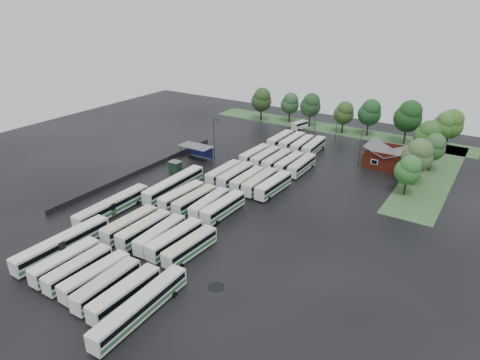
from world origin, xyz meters
The scene contains 61 objects.
ground centered at (0.00, 0.00, 0.00)m, with size 160.00×160.00×0.00m, color black.
brick_building centered at (24.00, 42.77, 1.87)m, with size 10.07×8.60×5.39m.
wash_shed centered at (-17.20, 22.02, 2.99)m, with size 8.20×4.20×3.58m.
utility_hut centered at (-16.20, 12.60, 1.32)m, with size 2.70×2.20×2.62m.
grass_strip_north centered at (2.00, 64.80, 0.01)m, with size 80.00×10.00×0.01m, color #325A2C.
grass_strip_east centered at (34.00, 42.80, 0.01)m, with size 10.00×50.00×0.01m, color #325A2C.
west_fence centered at (-22.20, 8.00, 0.60)m, with size 0.10×50.00×1.20m, color #2D2D30.
bus_r0c0 centered at (-4.37, -25.66, 1.68)m, with size 2.44×10.99×3.05m.
bus_r0c1 centered at (-1.32, -25.80, 1.64)m, with size 2.33×10.72×2.98m.
bus_r0c2 centered at (2.18, -25.65, 1.66)m, with size 2.62×10.89×3.01m.
bus_r0c3 centered at (5.01, -26.12, 1.65)m, with size 2.65×10.87×3.01m.
bus_r0c4 centered at (8.57, -26.14, 1.71)m, with size 2.43×11.16×3.10m.
bus_r1c0 centered at (-4.58, -12.63, 1.70)m, with size 2.51×11.15×3.10m.
bus_r1c1 centered at (-1.37, -12.49, 1.67)m, with size 2.42×10.91×3.03m.
bus_r1c2 centered at (2.05, -12.29, 1.65)m, with size 2.83×10.91×3.01m.
bus_r1c3 centered at (5.08, -12.14, 1.71)m, with size 2.83×11.27×3.11m.
bus_r1c4 centered at (8.44, -12.44, 1.63)m, with size 2.75×10.73×2.96m.
bus_r2c0 centered at (-4.41, 0.85, 1.68)m, with size 2.89×11.09×3.06m.
bus_r2c1 centered at (-1.21, 0.90, 1.65)m, with size 2.64×10.82×2.99m.
bus_r2c2 centered at (2.15, 1.15, 1.64)m, with size 2.79×10.82×2.98m.
bus_r2c3 centered at (5.19, 1.34, 1.69)m, with size 2.58×11.10×3.08m.
bus_r3c0 centered at (-4.22, 15.01, 1.66)m, with size 2.39×10.88×3.02m.
bus_r3c1 centered at (-1.12, 15.05, 1.72)m, with size 2.47×11.28×3.14m.
bus_r3c2 centered at (2.12, 14.77, 1.63)m, with size 2.30×10.65×2.96m.
bus_r3c3 centered at (5.08, 14.93, 1.71)m, with size 2.46×11.17×3.10m.
bus_r3c4 centered at (8.30, 14.95, 1.71)m, with size 2.76×11.25×3.11m.
bus_r4c0 centered at (-4.43, 28.71, 1.64)m, with size 2.55×10.79×2.99m.
bus_r4c1 centered at (-1.28, 28.46, 1.65)m, with size 2.31×10.81×3.01m.
bus_r4c2 centered at (2.14, 28.08, 1.70)m, with size 2.41×11.09×3.08m.
bus_r4c3 centered at (5.25, 28.18, 1.64)m, with size 2.47×10.73×2.97m.
bus_r4c4 centered at (8.37, 28.39, 1.66)m, with size 2.44×10.88×3.02m.
bus_r5c0 centered at (-4.48, 42.18, 1.72)m, with size 2.51×11.24×3.12m.
bus_r5c1 centered at (-1.05, 42.32, 1.72)m, with size 2.46×11.24×3.13m.
bus_r5c2 centered at (2.12, 41.86, 1.65)m, with size 2.71×10.85×3.00m.
bus_r5c3 centered at (5.37, 41.98, 1.70)m, with size 2.92×11.19×3.09m.
artic_bus_west_a centered at (-8.96, -22.86, 1.70)m, with size 2.64×16.56×3.07m.
artic_bus_west_b centered at (-9.19, 4.16, 1.74)m, with size 2.86×16.98×3.14m.
artic_bus_west_c centered at (-12.43, -9.52, 1.70)m, with size 2.58×16.58×3.07m.
artic_bus_east centered at (11.99, -26.71, 1.65)m, with size 2.85×16.07×2.97m.
minibus centered at (-6.81, 59.01, 1.32)m, with size 3.31×5.79×2.39m.
tree_north_0 centered at (-21.35, 60.88, 6.94)m, with size 6.52×6.52×10.79m.
tree_north_1 centered at (-12.95, 64.37, 6.16)m, with size 5.78×5.78×9.57m.
tree_north_2 centered at (-5.56, 63.54, 6.73)m, with size 6.32×6.32×10.46m.
tree_north_3 centered at (5.62, 62.15, 6.20)m, with size 5.82×5.82×9.64m.
tree_north_4 centered at (12.58, 63.86, 6.96)m, with size 6.53×6.53×10.81m.
tree_north_5 centered at (23.49, 61.86, 7.92)m, with size 7.43×7.43×12.31m.
tree_north_6 centered at (33.84, 63.25, 7.06)m, with size 6.63×6.63×10.98m.
tree_east_0 centered at (31.48, 28.66, 5.63)m, with size 5.29×5.29×8.76m.
tree_east_1 centered at (31.76, 34.85, 6.83)m, with size 6.41×6.41×10.62m.
tree_east_2 centered at (33.10, 45.21, 5.93)m, with size 5.57×5.57×9.22m.
tree_east_3 centered at (30.58, 51.27, 6.70)m, with size 6.29×6.29×10.42m.
tree_east_4 centered at (32.64, 62.44, 6.73)m, with size 6.32×6.32×10.47m.
lamp_post_ne centered at (18.49, 38.58, 5.37)m, with size 1.43×0.28×9.25m.
lamp_post_nw centered at (-13.09, 23.92, 6.14)m, with size 1.63×0.32×10.57m.
lamp_post_back_w centered at (-0.42, 55.74, 5.24)m, with size 1.39×0.27×9.03m.
lamp_post_back_e centered at (6.72, 54.11, 5.36)m, with size 1.42×0.28×9.23m.
puddle_0 centered at (-0.54, -18.48, 0.00)m, with size 3.72×3.72×0.01m, color black.
puddle_1 centered at (9.13, -22.44, 0.00)m, with size 2.96×2.96×0.01m, color black.
puddle_2 centered at (-5.39, 0.08, 0.00)m, with size 6.66×6.66×0.01m, color black.
puddle_3 centered at (4.89, -2.31, 0.00)m, with size 3.51×3.51×0.01m, color black.
puddle_4 centered at (16.53, -16.67, 0.00)m, with size 2.39×2.39×0.01m, color black.
Camera 1 is at (46.01, -56.16, 38.13)m, focal length 32.00 mm.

